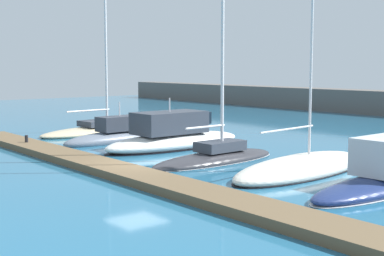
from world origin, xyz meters
The scene contains 8 objects.
ground_plane centered at (0.00, 0.00, 0.00)m, with size 120.00×120.00×0.00m, color #236084.
dock_pier centered at (0.00, -1.22, 0.19)m, with size 34.44×2.03×0.37m, color brown.
sailboat_sand_nearest centered at (-14.54, 6.26, 0.34)m, with size 4.12×10.32×18.08m.
motorboat_slate_second centered at (-9.49, 4.37, 0.41)m, with size 2.42×7.25×3.08m.
motorboat_white_third centered at (-5.00, 6.09, 0.66)m, with size 3.50×10.30×3.40m.
sailboat_charcoal_fourth centered at (0.51, 4.66, 0.31)m, with size 2.89×8.60×16.22m.
sailboat_ivory_fifth centered at (5.31, 6.01, 0.22)m, with size 4.47×10.28×16.74m.
dock_bollard centered at (-10.52, -1.22, 0.59)m, with size 0.20×0.20×0.44m, color black.
Camera 1 is at (22.43, -14.57, 5.05)m, focal length 52.01 mm.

